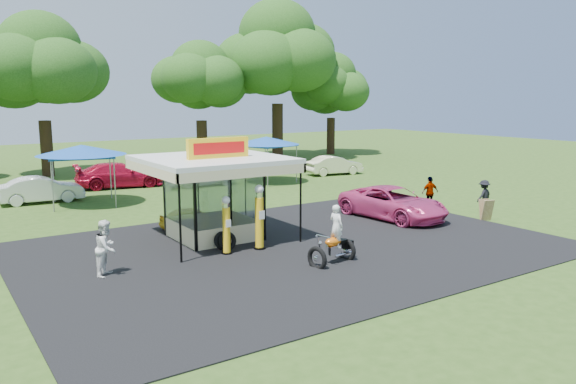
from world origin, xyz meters
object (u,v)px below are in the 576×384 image
Objects in this scene: pink_sedan at (393,203)px; spectator_east_a at (484,195)px; motorcycle at (335,240)px; bg_car_e at (334,165)px; a_frame_sign at (486,210)px; tent_east at (266,141)px; kiosk_car at (192,218)px; gas_pump_right at (259,219)px; spectator_east_b at (430,192)px; bg_car_a at (41,190)px; bg_car_c at (200,174)px; tent_west at (81,151)px; gas_pump_left at (226,227)px; spectator_west at (106,248)px; bg_car_d at (268,164)px; bg_car_b at (120,175)px; gas_station_kiosk at (214,196)px.

spectator_east_a is (5.20, -1.21, 0.03)m from pink_sedan.
motorcycle reaches higher than bg_car_e.
tent_east is at bearing 115.24° from a_frame_sign.
spectator_east_a is at bearing -108.67° from kiosk_car.
gas_pump_right is 0.46× the size of pink_sedan.
gas_pump_right reaches higher than a_frame_sign.
spectator_east_b is 21.07m from bg_car_a.
bg_car_c is (3.48, 18.49, -0.09)m from motorcycle.
tent_east is (-2.45, 12.34, 1.99)m from spectator_east_b.
tent_west is (-3.21, 13.07, 1.73)m from gas_pump_right.
gas_pump_left is 13.24m from tent_west.
gas_pump_right is at bearing -157.82° from bg_car_a.
gas_pump_right is 0.59× the size of bg_car_e.
spectator_west is 0.38× the size of bg_car_d.
bg_car_e is at bearing -128.87° from bg_car_d.
spectator_east_b is 0.37× the size of bg_car_c.
gas_pump_left reaches higher than bg_car_d.
tent_west reaches higher than bg_car_c.
gas_pump_left reaches higher than bg_car_b.
bg_car_b reaches higher than bg_car_a.
gas_station_kiosk is at bearing 136.36° from bg_car_e.
gas_station_kiosk reaches higher than tent_east.
bg_car_d is at bearing 55.69° from bg_car_e.
bg_car_e is at bearing -104.60° from spectator_east_a.
spectator_east_b is (10.32, 4.99, -0.01)m from motorcycle.
bg_car_c reaches higher than a_frame_sign.
tent_east is at bearing -80.40° from spectator_east_a.
a_frame_sign is at bearing -18.35° from gas_station_kiosk.
a_frame_sign is 23.37m from bg_car_a.
spectator_east_a is 0.37× the size of bg_car_e.
spectator_east_b is 19.52m from bg_car_b.
gas_pump_right is 0.56× the size of tent_east.
bg_car_e is (3.71, -3.47, 0.02)m from bg_car_d.
bg_car_c is 1.04× the size of bg_car_e.
bg_car_e is at bearing 41.42° from motorcycle.
tent_west reaches higher than bg_car_b.
tent_west reaches higher than spectator_east_a.
gas_pump_right is 21.43m from bg_car_e.
spectator_east_a is at bearing -170.66° from bg_car_d.
tent_west reaches higher than bg_car_a.
bg_car_d is (10.43, 21.32, -0.16)m from motorcycle.
tent_east reaches higher than motorcycle.
gas_pump_right is 17.11m from tent_east.
pink_sedan is 1.26× the size of bg_car_a.
motorcycle is at bearing 168.92° from bg_car_c.
spectator_east_b is at bearing -102.44° from kiosk_car.
spectator_east_b reaches higher than kiosk_car.
bg_car_d is at bearing -77.74° from spectator_east_b.
bg_car_c is at bearing 17.08° from tent_west.
spectator_east_a is at bearing -135.35° from bg_car_b.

